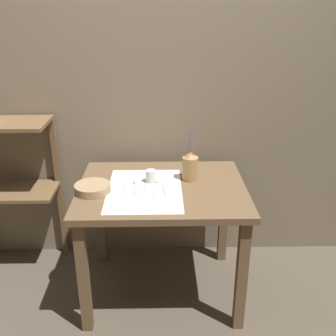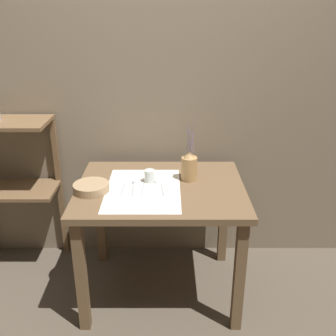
% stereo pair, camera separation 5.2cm
% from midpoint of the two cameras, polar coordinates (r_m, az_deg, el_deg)
% --- Properties ---
extents(ground_plane, '(12.00, 12.00, 0.00)m').
position_cam_midpoint_polar(ground_plane, '(2.81, -0.23, -17.07)').
color(ground_plane, brown).
extents(stone_wall_back, '(7.00, 0.06, 2.40)m').
position_cam_midpoint_polar(stone_wall_back, '(2.74, -0.19, 10.13)').
color(stone_wall_back, '#7A6B56').
rests_on(stone_wall_back, ground_plane).
extents(wooden_table, '(1.02, 0.80, 0.77)m').
position_cam_midpoint_polar(wooden_table, '(2.44, -0.25, -5.08)').
color(wooden_table, brown).
rests_on(wooden_table, ground_plane).
extents(wooden_shelf_unit, '(0.60, 0.33, 1.10)m').
position_cam_midpoint_polar(wooden_shelf_unit, '(2.88, -21.13, 0.45)').
color(wooden_shelf_unit, brown).
rests_on(wooden_shelf_unit, ground_plane).
extents(linen_cloth, '(0.44, 0.60, 0.00)m').
position_cam_midpoint_polar(linen_cloth, '(2.34, -2.80, -3.17)').
color(linen_cloth, white).
rests_on(linen_cloth, wooden_table).
extents(pitcher_with_flowers, '(0.10, 0.10, 0.39)m').
position_cam_midpoint_polar(pitcher_with_flowers, '(2.44, 3.90, 0.17)').
color(pitcher_with_flowers, '#A87F4C').
rests_on(pitcher_with_flowers, wooden_table).
extents(wooden_bowl, '(0.21, 0.21, 0.05)m').
position_cam_midpoint_polar(wooden_bowl, '(2.35, -10.27, -2.80)').
color(wooden_bowl, '#9E7F5B').
rests_on(wooden_bowl, wooden_table).
extents(glass_tumbler_near, '(0.07, 0.07, 0.08)m').
position_cam_midpoint_polar(glass_tumbler_near, '(2.43, -1.88, -1.17)').
color(glass_tumbler_near, silver).
rests_on(glass_tumbler_near, wooden_table).
extents(fork_outer, '(0.02, 0.18, 0.00)m').
position_cam_midpoint_polar(fork_outer, '(2.35, -5.76, -3.11)').
color(fork_outer, '#A8A8AD').
rests_on(fork_outer, wooden_table).
extents(spoon_inner, '(0.02, 0.19, 0.02)m').
position_cam_midpoint_polar(spoon_inner, '(2.40, -4.21, -2.46)').
color(spoon_inner, '#A8A8AD').
rests_on(spoon_inner, wooden_table).
extents(fork_inner, '(0.02, 0.18, 0.00)m').
position_cam_midpoint_polar(fork_inner, '(2.34, -2.86, -3.13)').
color(fork_inner, '#A8A8AD').
rests_on(fork_inner, wooden_table).
extents(spoon_outer, '(0.03, 0.19, 0.02)m').
position_cam_midpoint_polar(spoon_outer, '(2.39, -1.12, -2.42)').
color(spoon_outer, '#A8A8AD').
rests_on(spoon_outer, wooden_table).
extents(knife_center, '(0.03, 0.18, 0.00)m').
position_cam_midpoint_polar(knife_center, '(2.34, 0.01, -3.07)').
color(knife_center, '#A8A8AD').
rests_on(knife_center, wooden_table).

